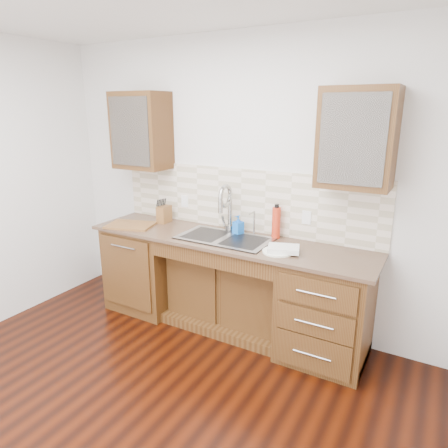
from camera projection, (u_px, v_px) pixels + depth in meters
The scene contains 24 objects.
ground at pixel (122, 431), 2.69m from camera, with size 4.00×3.50×0.10m, color #310E03.
wall_back at pixel (245, 184), 3.81m from camera, with size 4.00×0.10×2.70m, color silver.
base_cabinet_left at pixel (148, 266), 4.21m from camera, with size 0.70×0.62×0.88m, color #593014.
base_cabinet_center at pixel (231, 290), 3.86m from camera, with size 1.20×0.44×0.70m, color #593014.
base_cabinet_right at pixel (326, 309), 3.31m from camera, with size 0.70×0.62×0.88m, color #593014.
countertop at pixel (225, 240), 3.62m from camera, with size 2.70×0.65×0.03m, color #84705B.
backsplash at pixel (242, 200), 3.79m from camera, with size 2.70×0.02×0.59m, color beige.
sink at pixel (225, 247), 3.63m from camera, with size 0.84×0.46×0.19m, color #9E9EA5.
faucet at pixel (230, 211), 3.77m from camera, with size 0.04×0.04×0.40m, color #999993.
filter_tap at pixel (254, 222), 3.68m from camera, with size 0.02×0.02×0.24m, color #999993.
upper_cabinet_left at pixel (142, 131), 3.99m from camera, with size 0.55×0.34×0.75m, color #593014.
upper_cabinet_right at pixel (357, 138), 2.99m from camera, with size 0.55×0.34×0.75m, color #593014.
outlet_left at pixel (185, 201), 4.12m from camera, with size 0.08×0.01×0.12m, color white.
outlet_right at pixel (307, 218), 3.50m from camera, with size 0.08×0.01×0.12m, color white.
soap_bottle at pixel (238, 225), 3.71m from camera, with size 0.08×0.08×0.18m, color blue.
water_bottle at pixel (276, 223), 3.58m from camera, with size 0.08×0.08×0.28m, color red.
plate at pixel (278, 252), 3.26m from camera, with size 0.26×0.26×0.01m, color white.
dish_towel at pixel (283, 249), 3.24m from camera, with size 0.25×0.18×0.04m, color silver.
knife_block at pixel (164, 214), 4.09m from camera, with size 0.09×0.15×0.17m, color brown.
cutting_board at pixel (131, 225), 3.98m from camera, with size 0.45×0.31×0.02m, color brown.
cup_left_a at pixel (134, 135), 4.05m from camera, with size 0.13×0.13×0.11m, color silver.
cup_left_b at pixel (147, 137), 3.97m from camera, with size 0.09×0.09×0.09m, color silver.
cup_right_a at pixel (341, 145), 3.06m from camera, with size 0.11×0.11×0.09m, color silver.
cup_right_b at pixel (364, 145), 2.98m from camera, with size 0.11×0.11×0.10m, color white.
Camera 1 is at (1.68, -1.57, 2.04)m, focal length 32.00 mm.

